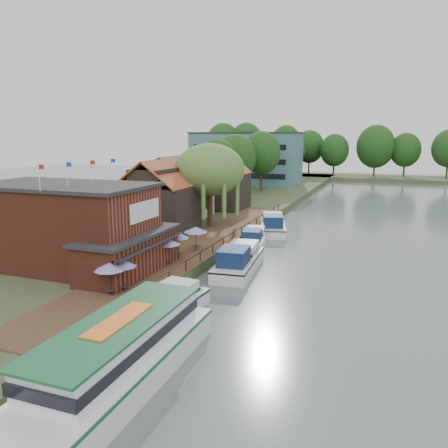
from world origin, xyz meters
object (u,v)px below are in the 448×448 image
(cruiser_1, at_px, (239,257))
(umbrella_2, at_px, (168,252))
(tour_boat, at_px, (112,358))
(umbrella_1, at_px, (124,275))
(cottage_a, at_px, (158,197))
(cruiser_0, at_px, (161,303))
(umbrella_4, at_px, (196,239))
(hotel_block, at_px, (246,158))
(umbrella_3, at_px, (179,245))
(cruiser_2, at_px, (254,236))
(swan, at_px, (160,337))
(willow, at_px, (210,186))
(cottage_c, at_px, (223,182))
(cottage_b, at_px, (174,187))
(cruiser_3, at_px, (273,222))
(pub, at_px, (83,227))
(umbrella_0, at_px, (110,279))

(cruiser_1, bearing_deg, umbrella_2, -148.92)
(tour_boat, bearing_deg, cruiser_1, 90.93)
(umbrella_1, distance_m, umbrella_2, 7.02)
(umbrella_1, bearing_deg, cottage_a, 111.70)
(cruiser_0, relative_size, tour_boat, 0.65)
(cottage_a, height_order, umbrella_4, cottage_a)
(hotel_block, relative_size, umbrella_3, 10.69)
(cruiser_0, xyz_separation_m, cruiser_1, (1.26, 12.50, 0.09))
(cruiser_0, relative_size, cruiser_2, 1.13)
(umbrella_3, distance_m, swan, 14.90)
(willow, height_order, umbrella_4, willow)
(cruiser_1, bearing_deg, cottage_a, 141.98)
(cottage_c, bearing_deg, willow, -75.96)
(cottage_a, xyz_separation_m, cruiser_1, (12.72, -8.03, -3.93))
(cottage_c, distance_m, cruiser_1, 29.72)
(cottage_a, xyz_separation_m, cruiser_0, (11.45, -20.53, -4.03))
(cruiser_2, bearing_deg, tour_boat, -96.26)
(cottage_b, relative_size, cottage_c, 1.13)
(umbrella_1, bearing_deg, cruiser_3, 81.95)
(cruiser_0, bearing_deg, cruiser_2, 95.30)
(umbrella_1, distance_m, umbrella_4, 12.48)
(swan, bearing_deg, tour_boat, -85.66)
(cruiser_3, bearing_deg, cruiser_2, -108.00)
(pub, height_order, cottage_b, cottage_b)
(cottage_a, distance_m, cottage_b, 10.44)
(willow, bearing_deg, cruiser_1, -57.76)
(hotel_block, distance_m, tour_boat, 87.17)
(pub, relative_size, umbrella_2, 8.42)
(cottage_b, height_order, umbrella_2, cottage_b)
(cruiser_3, xyz_separation_m, swan, (1.21, -32.41, -1.07))
(willow, xyz_separation_m, cruiser_2, (6.73, -3.20, -5.15))
(cruiser_3, bearing_deg, umbrella_4, -119.20)
(umbrella_4, relative_size, swan, 5.48)
(cottage_b, bearing_deg, cruiser_2, -29.97)
(cottage_c, height_order, umbrella_4, cottage_c)
(cruiser_3, bearing_deg, pub, -128.99)
(pub, xyz_separation_m, cottage_a, (-1.00, 15.00, 0.60))
(cottage_b, bearing_deg, willow, -33.69)
(cottage_c, relative_size, cruiser_1, 0.79)
(cottage_a, distance_m, swan, 26.87)
(willow, relative_size, cruiser_0, 1.04)
(umbrella_2, distance_m, swan, 12.51)
(cruiser_1, bearing_deg, willow, 116.48)
(cottage_b, bearing_deg, umbrella_0, -71.37)
(hotel_block, height_order, umbrella_1, hotel_block)
(hotel_block, bearing_deg, cruiser_1, -72.88)
(willow, xyz_separation_m, cruiser_3, (7.05, 4.31, -4.93))
(cruiser_3, bearing_deg, umbrella_2, -116.41)
(pub, distance_m, swan, 14.95)
(cottage_c, height_order, willow, willow)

